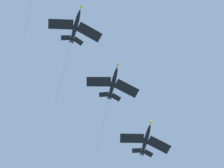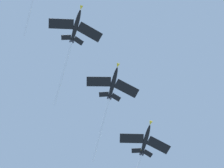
# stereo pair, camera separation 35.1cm
# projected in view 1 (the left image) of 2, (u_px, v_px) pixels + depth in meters

# --- Properties ---
(jet_second) EXTENTS (21.77, 34.83, 7.49)m
(jet_second) POSITION_uv_depth(u_px,v_px,m) (71.00, 43.00, 175.59)
(jet_second) COLOR black
(jet_third) EXTENTS (22.77, 35.11, 7.70)m
(jet_third) POSITION_uv_depth(u_px,v_px,m) (109.00, 98.00, 180.11)
(jet_third) COLOR black
(jet_fourth) EXTENTS (22.28, 34.82, 7.60)m
(jet_fourth) POSITION_uv_depth(u_px,v_px,m) (142.00, 152.00, 184.45)
(jet_fourth) COLOR black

